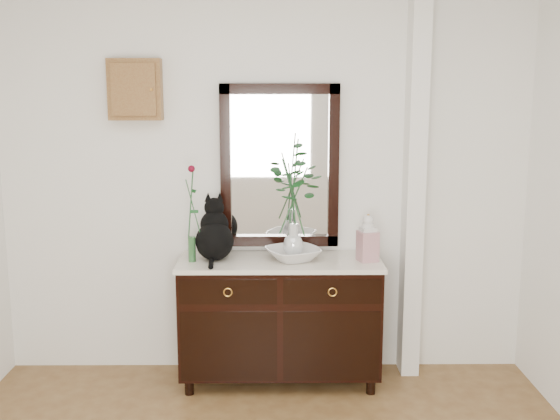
{
  "coord_description": "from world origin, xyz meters",
  "views": [
    {
      "loc": [
        0.07,
        -2.43,
        1.94
      ],
      "look_at": [
        0.1,
        1.63,
        1.2
      ],
      "focal_mm": 42.0,
      "sensor_mm": 36.0,
      "label": 1
    }
  ],
  "objects_px": {
    "cat": "(214,229)",
    "lotus_bowl": "(293,254)",
    "ginger_jar": "(368,237)",
    "sideboard": "(280,314)"
  },
  "relations": [
    {
      "from": "sideboard",
      "to": "lotus_bowl",
      "type": "xyz_separation_m",
      "value": [
        0.09,
        -0.02,
        0.42
      ]
    },
    {
      "from": "cat",
      "to": "lotus_bowl",
      "type": "height_order",
      "value": "cat"
    },
    {
      "from": "lotus_bowl",
      "to": "ginger_jar",
      "type": "bearing_deg",
      "value": -1.91
    },
    {
      "from": "sideboard",
      "to": "ginger_jar",
      "type": "xyz_separation_m",
      "value": [
        0.57,
        -0.03,
        0.53
      ]
    },
    {
      "from": "sideboard",
      "to": "cat",
      "type": "xyz_separation_m",
      "value": [
        -0.43,
        0.03,
        0.58
      ]
    },
    {
      "from": "cat",
      "to": "lotus_bowl",
      "type": "bearing_deg",
      "value": -9.16
    },
    {
      "from": "ginger_jar",
      "to": "lotus_bowl",
      "type": "bearing_deg",
      "value": 178.09
    },
    {
      "from": "cat",
      "to": "ginger_jar",
      "type": "relative_size",
      "value": 1.3
    },
    {
      "from": "sideboard",
      "to": "lotus_bowl",
      "type": "height_order",
      "value": "lotus_bowl"
    },
    {
      "from": "cat",
      "to": "ginger_jar",
      "type": "distance_m",
      "value": 1.0
    }
  ]
}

